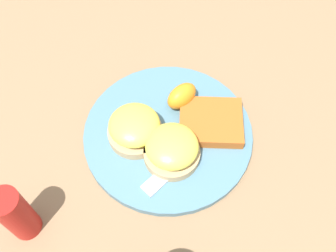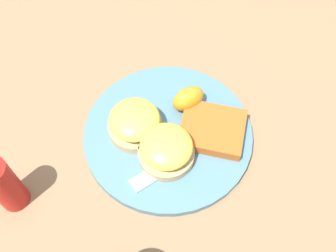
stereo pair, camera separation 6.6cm
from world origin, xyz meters
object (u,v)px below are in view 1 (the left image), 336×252
object	(u,v)px
sandwich_benedict_left	(135,128)
sandwich_benedict_right	(172,149)
hashbrown_patty	(211,122)
orange_wedge	(182,96)
condiment_bottle	(16,214)
fork	(186,155)

from	to	relation	value
sandwich_benedict_left	sandwich_benedict_right	size ratio (longest dim) A/B	1.00
sandwich_benedict_right	hashbrown_patty	distance (m)	0.09
sandwich_benedict_left	sandwich_benedict_right	xyz separation A→B (m)	(-0.07, 0.03, 0.00)
orange_wedge	condiment_bottle	xyz separation A→B (m)	(0.21, 0.25, 0.02)
sandwich_benedict_left	orange_wedge	xyz separation A→B (m)	(-0.07, -0.08, -0.00)
fork	condiment_bottle	bearing A→B (deg)	31.38
sandwich_benedict_left	hashbrown_patty	distance (m)	0.13
condiment_bottle	hashbrown_patty	bearing A→B (deg)	-142.55
sandwich_benedict_left	condiment_bottle	xyz separation A→B (m)	(0.14, 0.17, 0.02)
sandwich_benedict_right	orange_wedge	xyz separation A→B (m)	(-0.01, -0.11, -0.00)
hashbrown_patty	fork	xyz separation A→B (m)	(0.04, 0.06, -0.01)
hashbrown_patty	orange_wedge	xyz separation A→B (m)	(0.05, -0.04, 0.01)
sandwich_benedict_left	condiment_bottle	size ratio (longest dim) A/B	0.82
hashbrown_patty	sandwich_benedict_left	bearing A→B (deg)	15.86
sandwich_benedict_right	orange_wedge	size ratio (longest dim) A/B	1.55
sandwich_benedict_left	hashbrown_patty	size ratio (longest dim) A/B	0.87
sandwich_benedict_right	fork	size ratio (longest dim) A/B	0.52
fork	orange_wedge	bearing A→B (deg)	-80.92
sandwich_benedict_left	sandwich_benedict_right	distance (m)	0.07
sandwich_benedict_left	hashbrown_patty	xyz separation A→B (m)	(-0.13, -0.04, -0.02)
sandwich_benedict_left	fork	xyz separation A→B (m)	(-0.09, 0.03, -0.02)
sandwich_benedict_right	condiment_bottle	world-z (taller)	condiment_bottle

